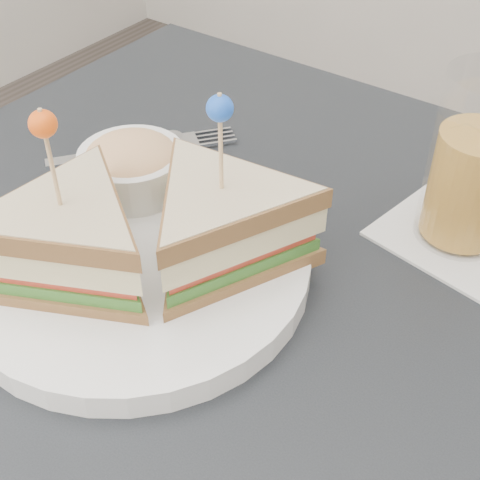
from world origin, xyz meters
name	(u,v)px	position (x,y,z in m)	size (l,w,h in m)	color
table	(225,346)	(0.00, 0.00, 0.67)	(0.80, 0.80, 0.75)	black
plate_meal	(142,232)	(-0.06, -0.03, 0.80)	(0.34, 0.32, 0.18)	white
cutlery_fork	(152,148)	(-0.19, 0.12, 0.75)	(0.14, 0.18, 0.01)	silver
cutlery_knife	(85,178)	(-0.21, 0.04, 0.75)	(0.06, 0.23, 0.01)	silver
drink_set	(474,171)	(0.13, 0.18, 0.82)	(0.15, 0.15, 0.16)	silver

